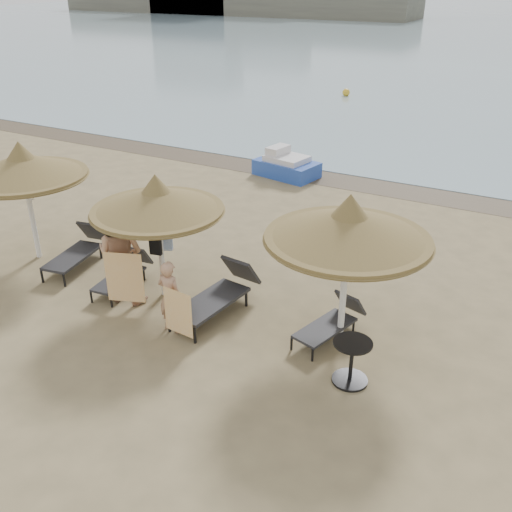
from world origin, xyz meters
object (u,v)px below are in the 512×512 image
(lounger_near_left, at_px, (125,272))
(lounger_near_right, at_px, (220,292))
(palapa_right, at_px, (349,227))
(lounger_far_left, at_px, (79,249))
(lounger_far_right, at_px, (333,321))
(person_left, at_px, (120,247))
(side_table, at_px, (351,363))
(pedal_boat, at_px, (286,166))
(person_right, at_px, (170,291))
(palapa_left, at_px, (22,167))
(palapa_center, at_px, (157,201))

(lounger_near_left, height_order, lounger_near_right, lounger_near_right)
(palapa_right, relative_size, lounger_far_left, 1.46)
(lounger_far_right, bearing_deg, palapa_right, -3.03)
(lounger_near_left, distance_m, lounger_far_right, 4.67)
(palapa_right, height_order, person_left, palapa_right)
(lounger_far_right, distance_m, side_table, 1.35)
(palapa_right, xyz_separation_m, lounger_near_right, (-2.49, -0.19, -1.87))
(pedal_boat, bearing_deg, palapa_right, -47.17)
(side_table, relative_size, pedal_boat, 0.35)
(lounger_far_right, xyz_separation_m, person_left, (-4.31, -0.77, 0.87))
(lounger_far_right, bearing_deg, side_table, -39.66)
(lounger_near_right, distance_m, person_right, 1.18)
(lounger_far_left, height_order, side_table, lounger_far_left)
(palapa_left, relative_size, person_right, 1.68)
(palapa_right, height_order, lounger_far_right, palapa_right)
(lounger_near_right, distance_m, person_left, 2.21)
(lounger_near_left, height_order, side_table, side_table)
(lounger_near_left, xyz_separation_m, person_left, (0.35, -0.43, 0.87))
(side_table, height_order, person_left, person_left)
(lounger_near_left, height_order, pedal_boat, pedal_boat)
(person_right, bearing_deg, palapa_center, -43.26)
(lounger_near_right, relative_size, lounger_far_right, 1.29)
(side_table, xyz_separation_m, person_right, (-3.52, -0.15, 0.48))
(palapa_right, bearing_deg, lounger_near_right, -175.68)
(person_right, bearing_deg, side_table, -173.73)
(palapa_left, xyz_separation_m, person_left, (3.10, -0.54, -1.05))
(palapa_right, distance_m, lounger_far_right, 1.98)
(palapa_right, relative_size, lounger_near_left, 1.72)
(lounger_near_left, relative_size, person_right, 1.00)
(palapa_left, bearing_deg, person_right, -12.46)
(palapa_right, distance_m, person_left, 4.68)
(pedal_boat, bearing_deg, lounger_near_left, -77.77)
(palapa_left, height_order, person_left, palapa_left)
(person_left, xyz_separation_m, pedal_boat, (-0.51, 8.81, -0.84))
(palapa_right, bearing_deg, person_left, -171.08)
(palapa_left, bearing_deg, lounger_far_right, 1.80)
(palapa_left, xyz_separation_m, pedal_boat, (2.60, 8.28, -1.89))
(palapa_left, distance_m, lounger_far_right, 7.66)
(lounger_far_left, relative_size, side_table, 2.54)
(palapa_right, distance_m, lounger_far_left, 6.71)
(palapa_center, height_order, lounger_far_right, palapa_center)
(lounger_near_left, relative_size, lounger_far_right, 0.99)
(lounger_far_left, distance_m, lounger_near_left, 1.62)
(side_table, xyz_separation_m, pedal_boat, (-5.58, 9.16, -0.02))
(side_table, bearing_deg, palapa_left, 173.84)
(palapa_left, relative_size, lounger_far_right, 1.67)
(lounger_near_left, height_order, lounger_far_right, lounger_near_left)
(palapa_left, distance_m, lounger_near_right, 5.43)
(lounger_far_right, relative_size, side_table, 2.18)
(lounger_far_left, height_order, lounger_near_right, lounger_near_right)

